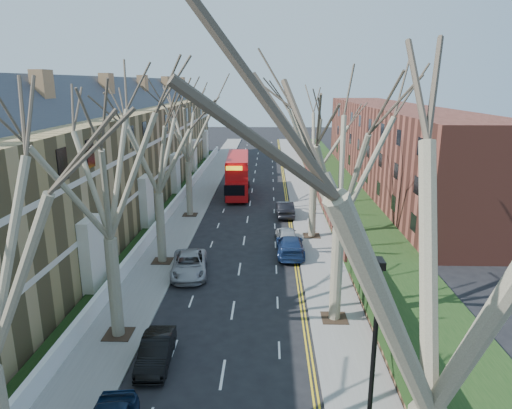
# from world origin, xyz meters

# --- Properties ---
(pavement_left) EXTENTS (3.00, 102.00, 0.12)m
(pavement_left) POSITION_xyz_m (-6.00, 39.00, 0.06)
(pavement_left) COLOR slate
(pavement_left) RESTS_ON ground
(pavement_right) EXTENTS (3.00, 102.00, 0.12)m
(pavement_right) POSITION_xyz_m (6.00, 39.00, 0.06)
(pavement_right) COLOR slate
(pavement_right) RESTS_ON ground
(terrace_left) EXTENTS (9.70, 78.00, 13.60)m
(terrace_left) POSITION_xyz_m (-13.65, 31.00, 5.53)
(terrace_left) COLOR olive
(terrace_left) RESTS_ON ground
(flats_right) EXTENTS (13.97, 54.00, 10.00)m
(flats_right) POSITION_xyz_m (17.46, 43.00, 4.98)
(flats_right) COLOR brown
(flats_right) RESTS_ON ground
(wall_hedge_right) EXTENTS (0.70, 24.00, 1.80)m
(wall_hedge_right) POSITION_xyz_m (7.70, 2.00, 1.12)
(wall_hedge_right) COLOR #513822
(wall_hedge_right) RESTS_ON ground
(front_wall_left) EXTENTS (0.30, 78.00, 1.00)m
(front_wall_left) POSITION_xyz_m (-7.65, 31.00, 0.62)
(front_wall_left) COLOR white
(front_wall_left) RESTS_ON ground
(grass_verge_right) EXTENTS (6.00, 102.00, 0.06)m
(grass_verge_right) POSITION_xyz_m (10.50, 39.00, 0.15)
(grass_verge_right) COLOR #183312
(grass_verge_right) RESTS_ON ground
(lamp_post) EXTENTS (0.18, 0.50, 8.11)m
(lamp_post) POSITION_xyz_m (5.00, -3.50, 4.57)
(lamp_post) COLOR black
(lamp_post) RESTS_ON ground
(tree_left_mid) EXTENTS (10.50, 10.50, 14.71)m
(tree_left_mid) POSITION_xyz_m (-5.70, 6.00, 9.56)
(tree_left_mid) COLOR #6D634E
(tree_left_mid) RESTS_ON ground
(tree_left_far) EXTENTS (10.15, 10.15, 14.22)m
(tree_left_far) POSITION_xyz_m (-5.70, 16.00, 9.24)
(tree_left_far) COLOR #6D634E
(tree_left_far) RESTS_ON ground
(tree_left_dist) EXTENTS (10.50, 10.50, 14.71)m
(tree_left_dist) POSITION_xyz_m (-5.70, 28.00, 9.56)
(tree_left_dist) COLOR #6D634E
(tree_left_dist) RESTS_ON ground
(tree_right_near) EXTENTS (10.85, 10.85, 15.20)m
(tree_right_near) POSITION_xyz_m (5.70, -6.00, 9.86)
(tree_right_near) COLOR #6D634E
(tree_right_near) RESTS_ON ground
(tree_right_mid) EXTENTS (10.50, 10.50, 14.71)m
(tree_right_mid) POSITION_xyz_m (5.70, 8.00, 9.56)
(tree_right_mid) COLOR #6D634E
(tree_right_mid) RESTS_ON ground
(tree_right_far) EXTENTS (10.15, 10.15, 14.22)m
(tree_right_far) POSITION_xyz_m (5.70, 22.00, 9.24)
(tree_right_far) COLOR #6D634E
(tree_right_far) RESTS_ON ground
(double_decker_bus) EXTENTS (3.07, 10.76, 4.47)m
(double_decker_bus) POSITION_xyz_m (-1.60, 37.14, 2.20)
(double_decker_bus) COLOR #B40C0E
(double_decker_bus) RESTS_ON ground
(car_left_mid) EXTENTS (1.54, 3.92, 1.27)m
(car_left_mid) POSITION_xyz_m (-3.17, 3.73, 0.64)
(car_left_mid) COLOR black
(car_left_mid) RESTS_ON ground
(car_left_far) EXTENTS (2.93, 5.32, 1.41)m
(car_left_far) POSITION_xyz_m (-3.37, 14.02, 0.71)
(car_left_far) COLOR #949499
(car_left_far) RESTS_ON ground
(car_right_near) EXTENTS (2.07, 5.04, 1.46)m
(car_right_near) POSITION_xyz_m (3.69, 17.91, 0.73)
(car_right_near) COLOR navy
(car_right_near) RESTS_ON ground
(car_right_mid) EXTENTS (1.90, 4.11, 1.36)m
(car_right_mid) POSITION_xyz_m (3.51, 20.52, 0.68)
(car_right_mid) COLOR #9B9FA3
(car_right_mid) RESTS_ON ground
(car_right_far) EXTENTS (1.80, 4.59, 1.49)m
(car_right_far) POSITION_xyz_m (3.63, 28.31, 0.74)
(car_right_far) COLOR black
(car_right_far) RESTS_ON ground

